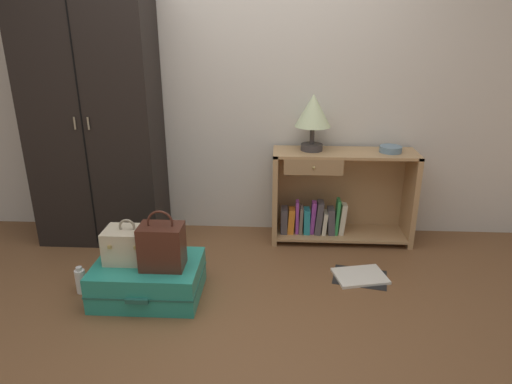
% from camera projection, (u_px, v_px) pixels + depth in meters
% --- Properties ---
extents(ground_plane, '(9.00, 9.00, 0.00)m').
position_uv_depth(ground_plane, '(223.00, 330.00, 2.63)').
color(ground_plane, brown).
extents(back_wall, '(6.40, 0.10, 2.60)m').
position_uv_depth(back_wall, '(242.00, 75.00, 3.59)').
color(back_wall, beige).
rests_on(back_wall, ground_plane).
extents(wardrobe, '(0.97, 0.47, 2.01)m').
position_uv_depth(wardrobe, '(94.00, 117.00, 3.47)').
color(wardrobe, black).
rests_on(wardrobe, ground_plane).
extents(bookshelf, '(1.11, 0.36, 0.75)m').
position_uv_depth(bookshelf, '(335.00, 198.00, 3.65)').
color(bookshelf, tan).
rests_on(bookshelf, ground_plane).
extents(table_lamp, '(0.28, 0.28, 0.44)m').
position_uv_depth(table_lamp, '(313.00, 113.00, 3.44)').
color(table_lamp, '#3D3838').
rests_on(table_lamp, bookshelf).
extents(bowl, '(0.17, 0.17, 0.05)m').
position_uv_depth(bowl, '(391.00, 149.00, 3.47)').
color(bowl, slate).
rests_on(bowl, bookshelf).
extents(suitcase_large, '(0.68, 0.51, 0.24)m').
position_uv_depth(suitcase_large, '(149.00, 279.00, 2.93)').
color(suitcase_large, teal).
rests_on(suitcase_large, ground_plane).
extents(train_case, '(0.30, 0.22, 0.29)m').
position_uv_depth(train_case, '(129.00, 245.00, 2.88)').
color(train_case, beige).
rests_on(train_case, suitcase_large).
extents(handbag, '(0.27, 0.18, 0.38)m').
position_uv_depth(handbag, '(162.00, 246.00, 2.79)').
color(handbag, '#472319').
rests_on(handbag, suitcase_large).
extents(bottle, '(0.07, 0.07, 0.19)m').
position_uv_depth(bottle, '(81.00, 281.00, 2.98)').
color(bottle, white).
rests_on(bottle, ground_plane).
extents(open_book_on_floor, '(0.41, 0.34, 0.02)m').
position_uv_depth(open_book_on_floor, '(360.00, 276.00, 3.18)').
color(open_book_on_floor, white).
rests_on(open_book_on_floor, ground_plane).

